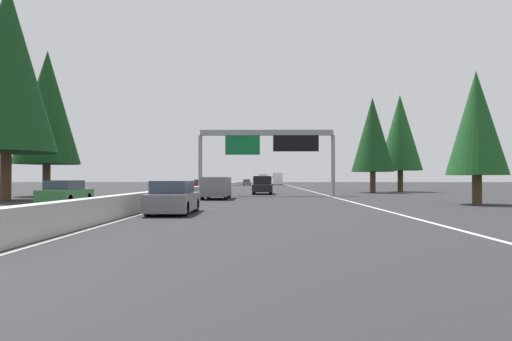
{
  "coord_description": "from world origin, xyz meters",
  "views": [
    {
      "loc": [
        -5.48,
        -5.62,
        1.55
      ],
      "look_at": [
        47.48,
        -4.68,
        2.55
      ],
      "focal_mm": 31.52,
      "sensor_mm": 36.0,
      "label": 1
    }
  ],
  "objects_px": {
    "bus_distant_a": "(277,178)",
    "conifer_left_near": "(47,107)",
    "conifer_right_mid": "(400,133)",
    "conifer_left_foreground": "(7,68)",
    "minivan_far_left": "(216,187)",
    "conifer_right_near": "(373,135)",
    "box_truck_near_center": "(263,179)",
    "sedan_mid_center": "(247,183)",
    "sedan_mid_left": "(173,198)",
    "pickup_far_center": "(262,185)",
    "conifer_right_foreground": "(476,123)",
    "oncoming_near": "(201,185)",
    "sign_gantry_overhead": "(268,143)",
    "oncoming_far": "(66,193)"
  },
  "relations": [
    {
      "from": "box_truck_near_center",
      "to": "conifer_left_foreground",
      "type": "xyz_separation_m",
      "value": [
        -93.68,
        18.47,
        8.05
      ]
    },
    {
      "from": "conifer_left_near",
      "to": "conifer_right_near",
      "type": "bearing_deg",
      "value": -71.17
    },
    {
      "from": "bus_distant_a",
      "to": "conifer_left_near",
      "type": "distance_m",
      "value": 83.16
    },
    {
      "from": "conifer_right_near",
      "to": "conifer_left_foreground",
      "type": "relative_size",
      "value": 0.68
    },
    {
      "from": "bus_distant_a",
      "to": "conifer_right_near",
      "type": "xyz_separation_m",
      "value": [
        -68.74,
        -8.84,
        4.86
      ]
    },
    {
      "from": "sedan_mid_center",
      "to": "conifer_left_near",
      "type": "bearing_deg",
      "value": 166.66
    },
    {
      "from": "oncoming_near",
      "to": "conifer_right_mid",
      "type": "height_order",
      "value": "conifer_right_mid"
    },
    {
      "from": "sedan_mid_center",
      "to": "conifer_right_foreground",
      "type": "relative_size",
      "value": 0.54
    },
    {
      "from": "bus_distant_a",
      "to": "conifer_right_foreground",
      "type": "relative_size",
      "value": 1.41
    },
    {
      "from": "conifer_right_foreground",
      "to": "conifer_right_near",
      "type": "bearing_deg",
      "value": 1.43
    },
    {
      "from": "sedan_mid_left",
      "to": "conifer_left_foreground",
      "type": "xyz_separation_m",
      "value": [
        12.14,
        14.65,
        8.98
      ]
    },
    {
      "from": "conifer_left_near",
      "to": "oncoming_near",
      "type": "bearing_deg",
      "value": -28.58
    },
    {
      "from": "pickup_far_center",
      "to": "box_truck_near_center",
      "type": "relative_size",
      "value": 0.66
    },
    {
      "from": "conifer_right_foreground",
      "to": "conifer_right_near",
      "type": "distance_m",
      "value": 23.66
    },
    {
      "from": "sedan_mid_left",
      "to": "bus_distant_a",
      "type": "bearing_deg",
      "value": -4.33
    },
    {
      "from": "bus_distant_a",
      "to": "conifer_right_foreground",
      "type": "xyz_separation_m",
      "value": [
        -92.34,
        -9.43,
        3.23
      ]
    },
    {
      "from": "sign_gantry_overhead",
      "to": "conifer_left_foreground",
      "type": "distance_m",
      "value": 21.83
    },
    {
      "from": "sign_gantry_overhead",
      "to": "oncoming_near",
      "type": "bearing_deg",
      "value": 25.04
    },
    {
      "from": "sedan_mid_left",
      "to": "conifer_left_foreground",
      "type": "height_order",
      "value": "conifer_left_foreground"
    },
    {
      "from": "box_truck_near_center",
      "to": "sedan_mid_center",
      "type": "xyz_separation_m",
      "value": [
        -20.03,
        3.81,
        -0.93
      ]
    },
    {
      "from": "sign_gantry_overhead",
      "to": "box_truck_near_center",
      "type": "distance_m",
      "value": 84.38
    },
    {
      "from": "conifer_right_near",
      "to": "sedan_mid_left",
      "type": "bearing_deg",
      "value": 152.14
    },
    {
      "from": "box_truck_near_center",
      "to": "oncoming_near",
      "type": "bearing_deg",
      "value": 172.8
    },
    {
      "from": "conifer_right_foreground",
      "to": "conifer_left_near",
      "type": "distance_m",
      "value": 35.07
    },
    {
      "from": "bus_distant_a",
      "to": "conifer_right_mid",
      "type": "distance_m",
      "value": 66.81
    },
    {
      "from": "bus_distant_a",
      "to": "oncoming_far",
      "type": "height_order",
      "value": "bus_distant_a"
    },
    {
      "from": "conifer_right_mid",
      "to": "conifer_left_foreground",
      "type": "xyz_separation_m",
      "value": [
        -22.29,
        35.18,
        2.5
      ]
    },
    {
      "from": "minivan_far_left",
      "to": "oncoming_near",
      "type": "height_order",
      "value": "minivan_far_left"
    },
    {
      "from": "sign_gantry_overhead",
      "to": "pickup_far_center",
      "type": "height_order",
      "value": "sign_gantry_overhead"
    },
    {
      "from": "box_truck_near_center",
      "to": "oncoming_near",
      "type": "xyz_separation_m",
      "value": [
        -65.26,
        8.25,
        -0.93
      ]
    },
    {
      "from": "pickup_far_center",
      "to": "conifer_right_foreground",
      "type": "distance_m",
      "value": 23.55
    },
    {
      "from": "sedan_mid_left",
      "to": "minivan_far_left",
      "type": "xyz_separation_m",
      "value": [
        14.73,
        -0.37,
        0.27
      ]
    },
    {
      "from": "conifer_right_foreground",
      "to": "conifer_right_mid",
      "type": "bearing_deg",
      "value": -7.49
    },
    {
      "from": "minivan_far_left",
      "to": "conifer_right_near",
      "type": "bearing_deg",
      "value": -44.55
    },
    {
      "from": "conifer_left_foreground",
      "to": "pickup_far_center",
      "type": "bearing_deg",
      "value": -52.13
    },
    {
      "from": "sign_gantry_overhead",
      "to": "conifer_left_near",
      "type": "xyz_separation_m",
      "value": [
        -1.4,
        20.05,
        3.18
      ]
    },
    {
      "from": "sedan_mid_center",
      "to": "oncoming_near",
      "type": "distance_m",
      "value": 45.44
    },
    {
      "from": "conifer_left_foreground",
      "to": "conifer_left_near",
      "type": "bearing_deg",
      "value": 6.6
    },
    {
      "from": "sedan_mid_left",
      "to": "minivan_far_left",
      "type": "bearing_deg",
      "value": -1.44
    },
    {
      "from": "conifer_right_foreground",
      "to": "sedan_mid_center",
      "type": "bearing_deg",
      "value": 12.22
    },
    {
      "from": "minivan_far_left",
      "to": "bus_distant_a",
      "type": "xyz_separation_m",
      "value": [
        85.01,
        -7.17,
        0.77
      ]
    },
    {
      "from": "sedan_mid_center",
      "to": "oncoming_near",
      "type": "height_order",
      "value": "same"
    },
    {
      "from": "box_truck_near_center",
      "to": "conifer_left_near",
      "type": "xyz_separation_m",
      "value": [
        -85.72,
        19.39,
        6.42
      ]
    },
    {
      "from": "pickup_far_center",
      "to": "conifer_right_near",
      "type": "height_order",
      "value": "conifer_right_near"
    },
    {
      "from": "pickup_far_center",
      "to": "conifer_left_near",
      "type": "relative_size",
      "value": 0.42
    },
    {
      "from": "bus_distant_a",
      "to": "oncoming_near",
      "type": "bearing_deg",
      "value": 168.56
    },
    {
      "from": "conifer_right_near",
      "to": "conifer_left_near",
      "type": "bearing_deg",
      "value": 108.83
    },
    {
      "from": "sedan_mid_left",
      "to": "conifer_left_foreground",
      "type": "relative_size",
      "value": 0.28
    },
    {
      "from": "sign_gantry_overhead",
      "to": "bus_distant_a",
      "type": "height_order",
      "value": "sign_gantry_overhead"
    },
    {
      "from": "sedan_mid_left",
      "to": "conifer_right_near",
      "type": "relative_size",
      "value": 0.41
    }
  ]
}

